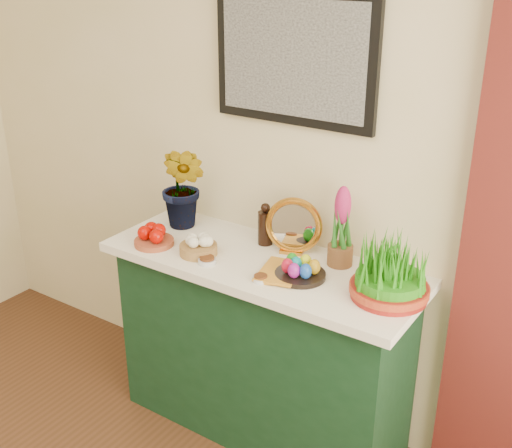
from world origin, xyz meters
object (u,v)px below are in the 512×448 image
(wheatgrass_sabzeh, at_px, (391,272))
(sideboard, at_px, (262,350))
(hyacinth_green, at_px, (183,173))
(book, at_px, (261,268))
(mirror, at_px, (294,226))

(wheatgrass_sabzeh, bearing_deg, sideboard, 179.40)
(sideboard, height_order, hyacinth_green, hyacinth_green)
(sideboard, relative_size, book, 6.01)
(hyacinth_green, bearing_deg, wheatgrass_sabzeh, 0.15)
(book, height_order, wheatgrass_sabzeh, wheatgrass_sabzeh)
(sideboard, xyz_separation_m, hyacinth_green, (-0.49, 0.08, 0.73))
(hyacinth_green, distance_m, mirror, 0.58)
(book, bearing_deg, sideboard, 108.45)
(mirror, xyz_separation_m, book, (-0.01, -0.23, -0.11))
(mirror, height_order, wheatgrass_sabzeh, mirror)
(mirror, relative_size, book, 1.18)
(hyacinth_green, height_order, mirror, hyacinth_green)
(sideboard, xyz_separation_m, mirror, (0.07, 0.13, 0.59))
(sideboard, xyz_separation_m, wheatgrass_sabzeh, (0.58, -0.01, 0.57))
(hyacinth_green, bearing_deg, mirror, 10.08)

